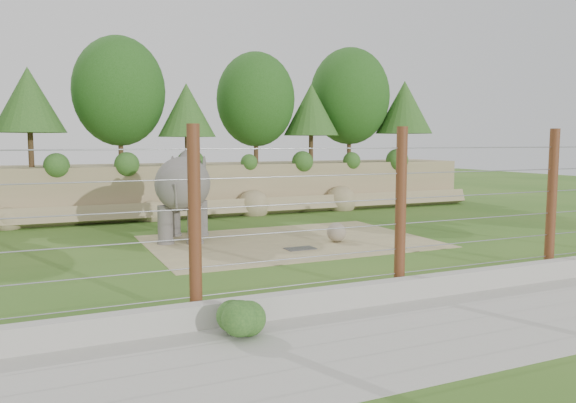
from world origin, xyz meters
name	(u,v)px	position (x,y,z in m)	size (l,w,h in m)	color
ground	(314,258)	(0.00, 0.00, 0.00)	(90.00, 90.00, 0.00)	#2F5D1B
back_embankment	(213,135)	(0.59, 12.68, 3.97)	(30.00, 5.52, 8.77)	#96835D
dirt_patch	(289,241)	(0.50, 3.00, 0.01)	(10.00, 7.00, 0.02)	#988A61
drain_grate	(300,248)	(0.22, 1.48, 0.04)	(1.00, 0.60, 0.03)	#262628
elephant	(183,197)	(-2.92, 4.95, 1.62)	(1.72, 4.01, 3.25)	#57534E
stone_ball	(336,232)	(2.01, 2.17, 0.37)	(0.70, 0.70, 0.70)	gray
retaining_wall	(412,288)	(0.00, -5.00, 0.25)	(26.00, 0.35, 0.50)	#B3B2A7
walkway	(472,324)	(0.00, -7.00, 0.01)	(26.00, 4.00, 0.01)	#B3B2A7
barrier_fence	(401,211)	(0.00, -4.50, 2.00)	(20.26, 0.26, 4.00)	#582A1B
walkway_shrub	(239,316)	(-4.53, -5.80, 0.41)	(0.79, 0.79, 0.79)	#26521F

